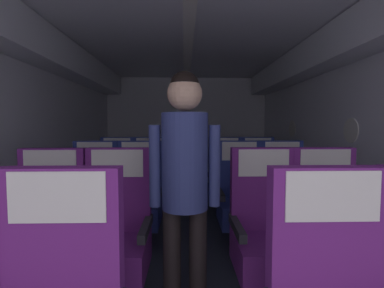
{
  "coord_description": "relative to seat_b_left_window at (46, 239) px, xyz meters",
  "views": [
    {
      "loc": [
        -0.05,
        0.31,
        1.24
      ],
      "look_at": [
        0.04,
        3.6,
        1.03
      ],
      "focal_mm": 26.41,
      "sensor_mm": 36.0,
      "label": 1
    }
  ],
  "objects": [
    {
      "name": "seat_b_right_window",
      "position": [
        1.55,
        0.01,
        0.0
      ],
      "size": [
        0.5,
        0.51,
        1.08
      ],
      "color": "#38383D",
      "rests_on": "ground"
    },
    {
      "name": "seat_b_right_aisle",
      "position": [
        2.01,
        0.01,
        0.0
      ],
      "size": [
        0.5,
        0.51,
        1.08
      ],
      "color": "#38383D",
      "rests_on": "ground"
    },
    {
      "name": "seat_c_right_window",
      "position": [
        1.56,
        0.98,
        0.0
      ],
      "size": [
        0.5,
        0.51,
        1.08
      ],
      "color": "#38383D",
      "rests_on": "ground"
    },
    {
      "name": "seat_d_left_aisle",
      "position": [
        0.47,
        1.95,
        0.0
      ],
      "size": [
        0.5,
        0.51,
        1.08
      ],
      "color": "#38383D",
      "rests_on": "ground"
    },
    {
      "name": "seat_c_right_aisle",
      "position": [
        2.03,
        0.98,
        0.0
      ],
      "size": [
        0.5,
        0.51,
        1.08
      ],
      "color": "#38383D",
      "rests_on": "ground"
    },
    {
      "name": "seat_b_left_window",
      "position": [
        0.0,
        0.0,
        0.0
      ],
      "size": [
        0.5,
        0.51,
        1.08
      ],
      "color": "#38383D",
      "rests_on": "ground"
    },
    {
      "name": "seat_c_left_aisle",
      "position": [
        0.48,
        0.99,
        0.0
      ],
      "size": [
        0.5,
        0.51,
        1.08
      ],
      "color": "#38383D",
      "rests_on": "ground"
    },
    {
      "name": "ground",
      "position": [
        1.01,
        0.96,
        -0.47
      ],
      "size": [
        3.67,
        6.81,
        0.02
      ],
      "primitive_type": "cube",
      "color": "#2D3342"
    },
    {
      "name": "seat_d_left_window",
      "position": [
        0.01,
        1.96,
        0.0
      ],
      "size": [
        0.5,
        0.51,
        1.08
      ],
      "color": "#38383D",
      "rests_on": "ground"
    },
    {
      "name": "seat_b_left_aisle",
      "position": [
        0.48,
        0.02,
        0.0
      ],
      "size": [
        0.5,
        0.51,
        1.08
      ],
      "color": "#38383D",
      "rests_on": "ground"
    },
    {
      "name": "seat_d_right_window",
      "position": [
        1.55,
        1.96,
        0.0
      ],
      "size": [
        0.5,
        0.51,
        1.08
      ],
      "color": "#38383D",
      "rests_on": "ground"
    },
    {
      "name": "seat_c_left_window",
      "position": [
        0.01,
        0.99,
        0.0
      ],
      "size": [
        0.5,
        0.51,
        1.08
      ],
      "color": "#38383D",
      "rests_on": "ground"
    },
    {
      "name": "seat_d_right_aisle",
      "position": [
        2.01,
        1.94,
        0.0
      ],
      "size": [
        0.5,
        0.51,
        1.08
      ],
      "color": "#38383D",
      "rests_on": "ground"
    },
    {
      "name": "fuselage_shell",
      "position": [
        1.01,
        1.23,
        1.2
      ],
      "size": [
        3.55,
        6.46,
        2.32
      ],
      "color": "silver",
      "rests_on": "ground"
    },
    {
      "name": "flight_attendant",
      "position": [
        0.97,
        -0.25,
        0.5
      ],
      "size": [
        0.43,
        0.28,
        1.56
      ],
      "rotation": [
        0.0,
        0.0,
        3.01
      ],
      "color": "black",
      "rests_on": "ground"
    }
  ]
}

